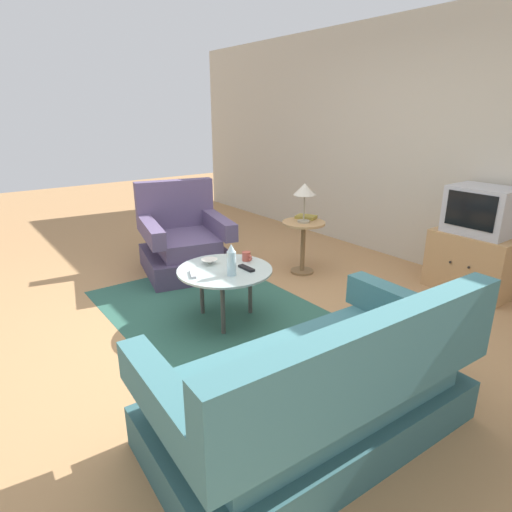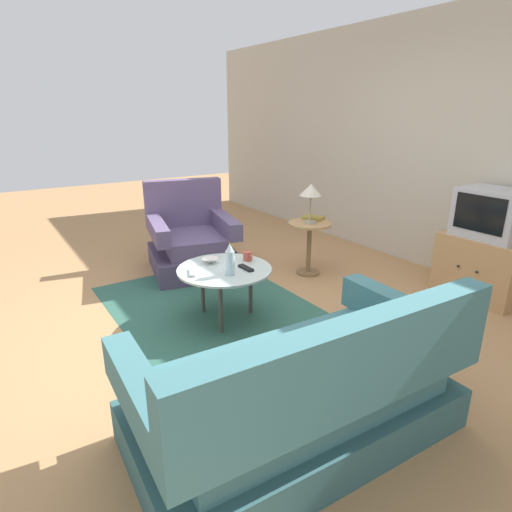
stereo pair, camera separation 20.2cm
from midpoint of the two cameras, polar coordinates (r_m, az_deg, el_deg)
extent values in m
plane|color=#AD7F51|center=(3.67, -0.33, -8.67)|extent=(16.00, 16.00, 0.00)
cube|color=#BCB29E|center=(5.11, 24.89, 13.28)|extent=(9.00, 0.12, 2.70)
cube|color=#2D5B4C|center=(3.72, -2.52, -8.33)|extent=(2.63, 1.63, 0.00)
cube|color=#4B3E5C|center=(4.79, -7.23, -0.51)|extent=(1.12, 1.07, 0.24)
cube|color=#5B4C70|center=(4.73, -7.33, 1.89)|extent=(0.92, 0.76, 0.18)
cube|color=#5B4C70|center=(5.02, -8.56, 7.07)|extent=(0.34, 0.88, 0.54)
cube|color=#5B4C70|center=(4.61, -11.87, 3.56)|extent=(0.96, 0.35, 0.18)
cube|color=#5B4C70|center=(4.77, -3.11, 4.44)|extent=(0.96, 0.35, 0.18)
cube|color=#325C60|center=(2.51, 7.54, -20.32)|extent=(1.01, 1.78, 0.24)
cube|color=#3D7075|center=(2.38, 7.77, -16.40)|extent=(0.85, 1.49, 0.18)
cube|color=#3D7075|center=(1.97, 15.53, -14.26)|extent=(0.22, 1.74, 0.45)
cube|color=#3D7075|center=(2.80, 21.01, -7.35)|extent=(0.94, 0.18, 0.20)
cube|color=#3D7075|center=(1.96, -11.75, -18.61)|extent=(0.94, 0.18, 0.20)
cube|color=teal|center=(1.98, 7.76, -16.54)|extent=(0.20, 0.29, 0.30)
cylinder|color=#B2C6C1|center=(3.53, -2.62, -1.80)|extent=(0.79, 0.79, 0.02)
cylinder|color=#4C4742|center=(3.72, 0.83, -4.49)|extent=(0.04, 0.04, 0.44)
cylinder|color=#4C4742|center=(3.75, -5.64, -4.39)|extent=(0.04, 0.04, 0.44)
cylinder|color=#4C4742|center=(3.40, -3.04, -6.90)|extent=(0.04, 0.04, 0.44)
cylinder|color=tan|center=(4.57, 8.49, 4.30)|extent=(0.46, 0.46, 0.02)
cylinder|color=brown|center=(4.65, 8.32, 0.86)|extent=(0.05, 0.05, 0.55)
cylinder|color=brown|center=(4.74, 8.17, -2.17)|extent=(0.25, 0.25, 0.02)
cube|color=tan|center=(4.63, 29.13, -1.29)|extent=(0.76, 0.48, 0.59)
sphere|color=black|center=(4.44, 26.63, -1.24)|extent=(0.02, 0.02, 0.02)
sphere|color=black|center=(4.36, 28.64, -1.91)|extent=(0.02, 0.02, 0.02)
cube|color=#B7B7BC|center=(4.51, 30.24, 4.93)|extent=(0.57, 0.44, 0.45)
cube|color=black|center=(4.30, 28.92, 4.97)|extent=(0.45, 0.01, 0.32)
cylinder|color=#9E937A|center=(4.55, 8.46, 4.51)|extent=(0.13, 0.13, 0.02)
cylinder|color=#9E937A|center=(4.51, 8.55, 6.31)|extent=(0.02, 0.02, 0.27)
cone|color=beige|center=(4.48, 8.68, 8.76)|extent=(0.23, 0.23, 0.12)
cylinder|color=silver|center=(3.36, -1.79, -0.95)|extent=(0.07, 0.07, 0.20)
cone|color=silver|center=(3.32, -1.81, 1.14)|extent=(0.07, 0.07, 0.06)
cylinder|color=#B74C3D|center=(3.70, 0.39, -0.02)|extent=(0.07, 0.07, 0.08)
torus|color=#B74C3D|center=(3.66, 0.84, -0.24)|extent=(0.06, 0.01, 0.06)
cone|color=silver|center=(3.65, -4.58, -0.63)|extent=(0.14, 0.14, 0.04)
cube|color=black|center=(3.50, 0.31, -1.64)|extent=(0.17, 0.05, 0.02)
cube|color=#B2B2B7|center=(3.43, -6.91, -2.21)|extent=(0.18, 0.11, 0.02)
cube|color=olive|center=(4.72, 8.86, 5.08)|extent=(0.26, 0.23, 0.03)
camera|label=1|loc=(0.10, -88.37, 0.56)|focal=29.88mm
camera|label=2|loc=(0.10, 91.63, -0.56)|focal=29.88mm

